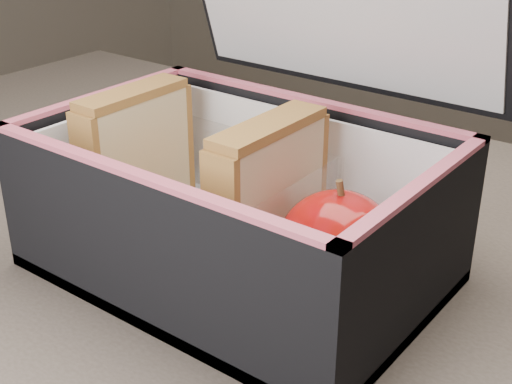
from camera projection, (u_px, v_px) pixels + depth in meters
lunch_bag at (240, 195)px, 0.51m from camera, size 0.28×0.25×0.28m
plastic_tub at (199, 200)px, 0.53m from camera, size 0.17×0.12×0.07m
sandwich_left at (136, 155)px, 0.56m from camera, size 0.03×0.10×0.11m
sandwich_right at (268, 197)px, 0.49m from camera, size 0.03×0.10×0.11m
carrot_sticks at (198, 221)px, 0.53m from camera, size 0.04×0.13×0.03m
paper_napkin at (335, 294)px, 0.47m from camera, size 0.09×0.09×0.01m
red_apple at (337, 245)px, 0.45m from camera, size 0.10×0.10×0.08m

